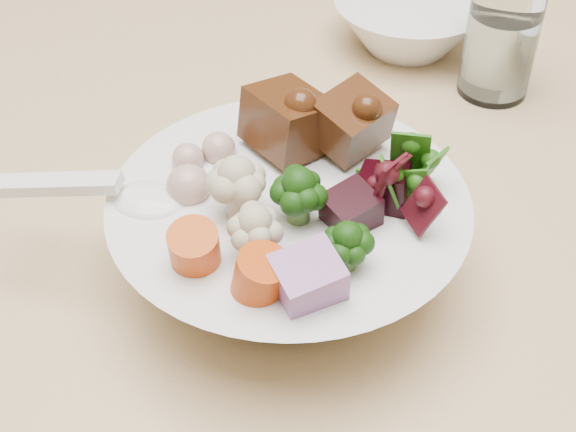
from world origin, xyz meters
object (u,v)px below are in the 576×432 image
(food_bowl, at_px, (292,232))
(water_glass, at_px, (501,42))
(chair_far, at_px, (450,26))
(dining_table, at_px, (570,297))
(side_bowl, at_px, (409,24))

(food_bowl, distance_m, water_glass, 0.31)
(chair_far, relative_size, water_glass, 8.52)
(food_bowl, xyz_separation_m, water_glass, (0.12, 0.29, 0.01))
(dining_table, xyz_separation_m, chair_far, (-0.17, 0.77, -0.18))
(chair_far, bearing_deg, food_bowl, -71.46)
(dining_table, relative_size, chair_far, 1.86)
(chair_far, height_order, side_bowl, chair_far)
(water_glass, xyz_separation_m, side_bowl, (-0.09, 0.06, -0.03))
(dining_table, bearing_deg, food_bowl, -146.54)
(water_glass, relative_size, side_bowl, 0.73)
(food_bowl, bearing_deg, side_bowl, 85.50)
(food_bowl, bearing_deg, dining_table, 27.77)
(water_glass, bearing_deg, dining_table, -61.08)
(dining_table, relative_size, side_bowl, 11.55)
(water_glass, bearing_deg, chair_far, 97.56)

